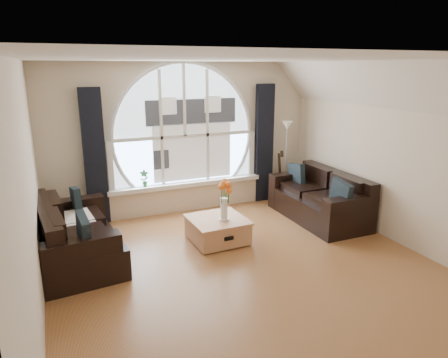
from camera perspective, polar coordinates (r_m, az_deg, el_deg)
ground at (r=5.52m, az=3.78°, el=-12.91°), size 5.00×5.50×0.01m
ceiling at (r=4.86m, az=4.37°, el=16.36°), size 5.00×5.50×0.01m
wall_back at (r=7.51m, az=-5.60°, el=5.69°), size 5.00×0.01×2.70m
wall_left at (r=4.50m, az=-25.58°, el=-2.51°), size 0.01×5.50×2.70m
wall_right at (r=6.53m, az=24.00°, el=2.91°), size 0.01×5.50×2.70m
attic_slope at (r=6.19m, az=23.09°, el=11.78°), size 0.92×5.50×0.72m
arched_window at (r=7.44m, az=-5.59°, el=7.74°), size 2.60×0.06×2.15m
window_sill at (r=7.61m, az=-5.21°, el=-0.67°), size 2.90×0.22×0.08m
window_frame at (r=7.42m, az=-5.51°, el=7.71°), size 2.76×0.08×2.15m
neighbor_house at (r=7.49m, az=-4.43°, el=6.85°), size 1.70×0.02×1.50m
curtain_left at (r=7.12m, az=-17.61°, el=2.84°), size 0.35×0.12×2.30m
curtain_right at (r=8.07m, az=5.63°, el=4.92°), size 0.35×0.12×2.30m
sofa_left at (r=6.03m, az=-19.80°, el=-7.09°), size 1.12×1.96×0.83m
sofa_right at (r=7.35m, az=13.06°, el=-2.51°), size 0.95×1.89×0.84m
coffee_chest at (r=6.34m, az=-0.93°, el=-6.93°), size 0.86×0.86×0.41m
throw_blanket at (r=6.21m, az=-20.46°, el=-5.50°), size 0.62×0.62×0.10m
vase_flowers at (r=6.09m, az=0.01°, el=-2.33°), size 0.24×0.24×0.70m
floor_lamp at (r=8.13m, az=8.63°, el=2.38°), size 0.24×0.24×1.60m
guitar at (r=8.10m, az=7.54°, el=0.40°), size 0.38×0.28×1.06m
potted_plant at (r=7.36m, az=-11.07°, el=0.09°), size 0.17×0.12×0.30m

